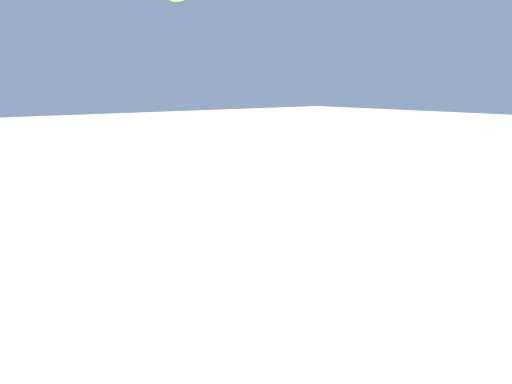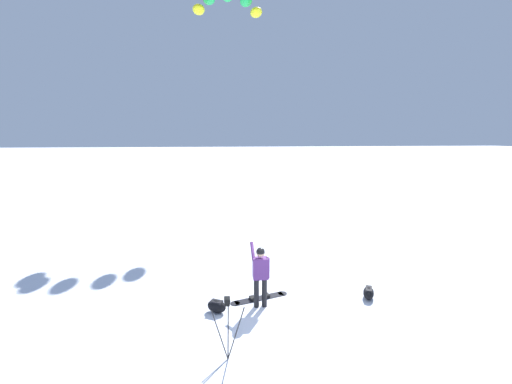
{
  "view_description": "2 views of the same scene",
  "coord_description": "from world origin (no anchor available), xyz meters",
  "views": [
    {
      "loc": [
        -6.3,
        -1.05,
        8.71
      ],
      "look_at": [
        -0.4,
        6.43,
        6.48
      ],
      "focal_mm": 31.51,
      "sensor_mm": 36.0,
      "label": 1
    },
    {
      "loc": [
        -1.76,
        -7.52,
        4.56
      ],
      "look_at": [
        -0.32,
        2.54,
        2.85
      ],
      "focal_mm": 22.92,
      "sensor_mm": 36.0,
      "label": 2
    }
  ],
  "objects": []
}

